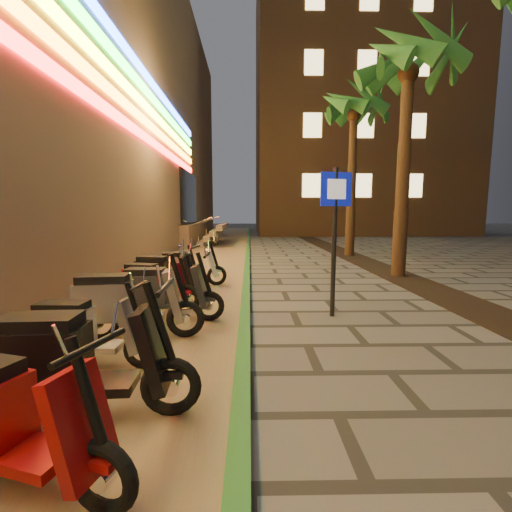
{
  "coord_description": "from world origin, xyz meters",
  "views": [
    {
      "loc": [
        -0.82,
        -2.93,
        1.85
      ],
      "look_at": [
        -0.72,
        2.25,
        1.2
      ],
      "focal_mm": 24.0,
      "sensor_mm": 36.0,
      "label": 1
    }
  ],
  "objects_px": {
    "scooter_5": "(83,331)",
    "scooter_7": "(162,292)",
    "pedestrian_sign": "(335,222)",
    "scooter_8": "(153,283)",
    "scooter_3": "(4,420)",
    "scooter_9": "(163,274)",
    "scooter_10": "(186,267)",
    "scooter_4": "(73,361)",
    "scooter_6": "(125,303)"
  },
  "relations": [
    {
      "from": "scooter_5",
      "to": "scooter_7",
      "type": "distance_m",
      "value": 1.86
    },
    {
      "from": "scooter_7",
      "to": "pedestrian_sign",
      "type": "bearing_deg",
      "value": 5.0
    },
    {
      "from": "scooter_8",
      "to": "scooter_3",
      "type": "bearing_deg",
      "value": -70.42
    },
    {
      "from": "scooter_8",
      "to": "scooter_7",
      "type": "bearing_deg",
      "value": -50.22
    },
    {
      "from": "scooter_8",
      "to": "scooter_9",
      "type": "height_order",
      "value": "scooter_9"
    },
    {
      "from": "scooter_8",
      "to": "scooter_10",
      "type": "bearing_deg",
      "value": 95.72
    },
    {
      "from": "scooter_7",
      "to": "scooter_10",
      "type": "xyz_separation_m",
      "value": [
        -0.09,
        2.72,
        -0.02
      ]
    },
    {
      "from": "scooter_4",
      "to": "scooter_10",
      "type": "relative_size",
      "value": 1.08
    },
    {
      "from": "scooter_6",
      "to": "scooter_7",
      "type": "xyz_separation_m",
      "value": [
        0.3,
        0.89,
        -0.03
      ]
    },
    {
      "from": "scooter_7",
      "to": "scooter_8",
      "type": "relative_size",
      "value": 1.08
    },
    {
      "from": "scooter_4",
      "to": "scooter_8",
      "type": "xyz_separation_m",
      "value": [
        -0.35,
        3.76,
        -0.07
      ]
    },
    {
      "from": "pedestrian_sign",
      "to": "scooter_3",
      "type": "distance_m",
      "value": 5.1
    },
    {
      "from": "scooter_3",
      "to": "scooter_4",
      "type": "xyz_separation_m",
      "value": [
        0.06,
        0.78,
        0.06
      ]
    },
    {
      "from": "scooter_3",
      "to": "scooter_6",
      "type": "height_order",
      "value": "scooter_6"
    },
    {
      "from": "scooter_9",
      "to": "scooter_10",
      "type": "relative_size",
      "value": 1.0
    },
    {
      "from": "scooter_3",
      "to": "scooter_10",
      "type": "relative_size",
      "value": 0.97
    },
    {
      "from": "pedestrian_sign",
      "to": "scooter_7",
      "type": "height_order",
      "value": "pedestrian_sign"
    },
    {
      "from": "scooter_5",
      "to": "scooter_10",
      "type": "relative_size",
      "value": 0.91
    },
    {
      "from": "scooter_3",
      "to": "scooter_7",
      "type": "distance_m",
      "value": 3.62
    },
    {
      "from": "scooter_10",
      "to": "scooter_6",
      "type": "bearing_deg",
      "value": -108.69
    },
    {
      "from": "pedestrian_sign",
      "to": "scooter_4",
      "type": "height_order",
      "value": "pedestrian_sign"
    },
    {
      "from": "scooter_3",
      "to": "scooter_8",
      "type": "relative_size",
      "value": 1.02
    },
    {
      "from": "scooter_5",
      "to": "scooter_6",
      "type": "height_order",
      "value": "scooter_6"
    },
    {
      "from": "pedestrian_sign",
      "to": "scooter_3",
      "type": "height_order",
      "value": "pedestrian_sign"
    },
    {
      "from": "scooter_7",
      "to": "scooter_10",
      "type": "distance_m",
      "value": 2.72
    },
    {
      "from": "pedestrian_sign",
      "to": "scooter_6",
      "type": "bearing_deg",
      "value": -174.85
    },
    {
      "from": "scooter_10",
      "to": "scooter_4",
      "type": "bearing_deg",
      "value": -105.0
    },
    {
      "from": "scooter_5",
      "to": "scooter_8",
      "type": "height_order",
      "value": "scooter_8"
    },
    {
      "from": "scooter_3",
      "to": "scooter_10",
      "type": "xyz_separation_m",
      "value": [
        0.03,
        6.33,
        0.01
      ]
    },
    {
      "from": "pedestrian_sign",
      "to": "scooter_4",
      "type": "distance_m",
      "value": 4.49
    },
    {
      "from": "scooter_3",
      "to": "scooter_6",
      "type": "relative_size",
      "value": 0.88
    },
    {
      "from": "scooter_8",
      "to": "scooter_4",
      "type": "bearing_deg",
      "value": -68.74
    },
    {
      "from": "scooter_5",
      "to": "scooter_7",
      "type": "relative_size",
      "value": 0.88
    },
    {
      "from": "scooter_6",
      "to": "scooter_9",
      "type": "height_order",
      "value": "scooter_6"
    },
    {
      "from": "pedestrian_sign",
      "to": "scooter_10",
      "type": "height_order",
      "value": "pedestrian_sign"
    },
    {
      "from": "scooter_4",
      "to": "scooter_9",
      "type": "bearing_deg",
      "value": 91.97
    },
    {
      "from": "scooter_7",
      "to": "scooter_10",
      "type": "relative_size",
      "value": 1.03
    },
    {
      "from": "scooter_5",
      "to": "scooter_10",
      "type": "distance_m",
      "value": 4.53
    },
    {
      "from": "scooter_4",
      "to": "scooter_10",
      "type": "distance_m",
      "value": 5.55
    },
    {
      "from": "scooter_3",
      "to": "scooter_4",
      "type": "bearing_deg",
      "value": 102.77
    },
    {
      "from": "scooter_5",
      "to": "scooter_7",
      "type": "height_order",
      "value": "scooter_7"
    },
    {
      "from": "scooter_8",
      "to": "scooter_9",
      "type": "bearing_deg",
      "value": 107.25
    },
    {
      "from": "pedestrian_sign",
      "to": "scooter_5",
      "type": "height_order",
      "value": "pedestrian_sign"
    },
    {
      "from": "scooter_6",
      "to": "scooter_3",
      "type": "bearing_deg",
      "value": -92.92
    },
    {
      "from": "scooter_4",
      "to": "scooter_6",
      "type": "xyz_separation_m",
      "value": [
        -0.24,
        1.93,
        0.01
      ]
    },
    {
      "from": "scooter_5",
      "to": "scooter_9",
      "type": "distance_m",
      "value": 3.66
    },
    {
      "from": "scooter_3",
      "to": "scooter_8",
      "type": "xyz_separation_m",
      "value": [
        -0.29,
        4.55,
        -0.01
      ]
    },
    {
      "from": "scooter_10",
      "to": "scooter_9",
      "type": "bearing_deg",
      "value": -127.1
    },
    {
      "from": "scooter_8",
      "to": "scooter_9",
      "type": "distance_m",
      "value": 0.93
    },
    {
      "from": "scooter_6",
      "to": "scooter_10",
      "type": "distance_m",
      "value": 3.62
    }
  ]
}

